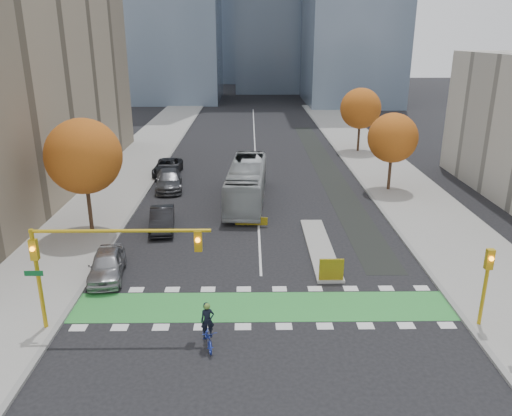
{
  "coord_description": "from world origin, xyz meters",
  "views": [
    {
      "loc": [
        -0.62,
        -21.46,
        13.45
      ],
      "look_at": [
        -0.25,
        8.63,
        3.0
      ],
      "focal_mm": 35.0,
      "sensor_mm": 36.0,
      "label": 1
    }
  ],
  "objects_px": {
    "tree_east_near": "(393,138)",
    "parked_car_d": "(168,167)",
    "tree_east_far": "(361,108)",
    "hazard_board": "(331,269)",
    "bus": "(247,183)",
    "parked_car_c": "(169,180)",
    "parked_car_a": "(107,265)",
    "parked_car_b": "(162,219)",
    "traffic_signal_east": "(487,276)",
    "cyclist": "(208,332)",
    "tree_west": "(84,156)",
    "traffic_signal_west": "(91,253)"
  },
  "relations": [
    {
      "from": "bus",
      "to": "parked_car_d",
      "type": "bearing_deg",
      "value": 135.8
    },
    {
      "from": "bus",
      "to": "traffic_signal_west",
      "type": "bearing_deg",
      "value": -106.28
    },
    {
      "from": "hazard_board",
      "to": "tree_east_near",
      "type": "bearing_deg",
      "value": 65.8
    },
    {
      "from": "hazard_board",
      "to": "parked_car_c",
      "type": "height_order",
      "value": "parked_car_c"
    },
    {
      "from": "tree_east_near",
      "to": "parked_car_d",
      "type": "xyz_separation_m",
      "value": [
        -21.0,
        5.79,
        -4.09
      ]
    },
    {
      "from": "tree_east_near",
      "to": "parked_car_a",
      "type": "height_order",
      "value": "tree_east_near"
    },
    {
      "from": "hazard_board",
      "to": "parked_car_d",
      "type": "distance_m",
      "value": 26.94
    },
    {
      "from": "tree_east_far",
      "to": "parked_car_c",
      "type": "distance_m",
      "value": 25.99
    },
    {
      "from": "hazard_board",
      "to": "tree_east_near",
      "type": "distance_m",
      "value": 19.93
    },
    {
      "from": "hazard_board",
      "to": "parked_car_c",
      "type": "bearing_deg",
      "value": 123.07
    },
    {
      "from": "tree_west",
      "to": "cyclist",
      "type": "relative_size",
      "value": 3.72
    },
    {
      "from": "traffic_signal_east",
      "to": "parked_car_a",
      "type": "xyz_separation_m",
      "value": [
        -19.5,
        5.51,
        -1.93
      ]
    },
    {
      "from": "tree_east_far",
      "to": "bus",
      "type": "xyz_separation_m",
      "value": [
        -13.41,
        -19.14,
        -3.55
      ]
    },
    {
      "from": "traffic_signal_west",
      "to": "parked_car_c",
      "type": "xyz_separation_m",
      "value": [
        -0.18,
        23.31,
        -3.19
      ]
    },
    {
      "from": "bus",
      "to": "parked_car_c",
      "type": "height_order",
      "value": "bus"
    },
    {
      "from": "traffic_signal_west",
      "to": "bus",
      "type": "relative_size",
      "value": 0.7
    },
    {
      "from": "tree_east_near",
      "to": "parked_car_c",
      "type": "relative_size",
      "value": 1.21
    },
    {
      "from": "tree_west",
      "to": "cyclist",
      "type": "xyz_separation_m",
      "value": [
        9.44,
        -13.97,
        -4.88
      ]
    },
    {
      "from": "parked_car_b",
      "to": "parked_car_c",
      "type": "height_order",
      "value": "parked_car_c"
    },
    {
      "from": "cyclist",
      "to": "parked_car_b",
      "type": "height_order",
      "value": "cyclist"
    },
    {
      "from": "parked_car_a",
      "to": "parked_car_d",
      "type": "distance_m",
      "value": 22.79
    },
    {
      "from": "traffic_signal_east",
      "to": "parked_car_a",
      "type": "distance_m",
      "value": 20.35
    },
    {
      "from": "parked_car_c",
      "to": "traffic_signal_east",
      "type": "bearing_deg",
      "value": -59.27
    },
    {
      "from": "hazard_board",
      "to": "bus",
      "type": "height_order",
      "value": "bus"
    },
    {
      "from": "hazard_board",
      "to": "parked_car_a",
      "type": "height_order",
      "value": "parked_car_a"
    },
    {
      "from": "bus",
      "to": "parked_car_c",
      "type": "distance_m",
      "value": 8.25
    },
    {
      "from": "hazard_board",
      "to": "parked_car_d",
      "type": "height_order",
      "value": "parked_car_d"
    },
    {
      "from": "cyclist",
      "to": "parked_car_d",
      "type": "xyz_separation_m",
      "value": [
        -6.44,
        29.77,
        0.04
      ]
    },
    {
      "from": "hazard_board",
      "to": "cyclist",
      "type": "xyz_separation_m",
      "value": [
        -6.56,
        -6.17,
        -0.06
      ]
    },
    {
      "from": "tree_east_far",
      "to": "parked_car_a",
      "type": "distance_m",
      "value": 39.63
    },
    {
      "from": "parked_car_d",
      "to": "bus",
      "type": "bearing_deg",
      "value": -48.42
    },
    {
      "from": "tree_west",
      "to": "parked_car_a",
      "type": "distance_m",
      "value": 9.01
    },
    {
      "from": "tree_west",
      "to": "traffic_signal_east",
      "type": "relative_size",
      "value": 2.01
    },
    {
      "from": "traffic_signal_east",
      "to": "parked_car_d",
      "type": "height_order",
      "value": "traffic_signal_east"
    },
    {
      "from": "hazard_board",
      "to": "parked_car_a",
      "type": "distance_m",
      "value": 13.02
    },
    {
      "from": "cyclist",
      "to": "bus",
      "type": "bearing_deg",
      "value": 71.62
    },
    {
      "from": "traffic_signal_west",
      "to": "parked_car_b",
      "type": "height_order",
      "value": "traffic_signal_west"
    },
    {
      "from": "tree_east_far",
      "to": "parked_car_d",
      "type": "relative_size",
      "value": 1.37
    },
    {
      "from": "traffic_signal_east",
      "to": "cyclist",
      "type": "height_order",
      "value": "traffic_signal_east"
    },
    {
      "from": "tree_west",
      "to": "parked_car_b",
      "type": "distance_m",
      "value": 6.94
    },
    {
      "from": "tree_west",
      "to": "traffic_signal_west",
      "type": "xyz_separation_m",
      "value": [
        4.07,
        -12.51,
        -1.58
      ]
    },
    {
      "from": "tree_east_far",
      "to": "parked_car_b",
      "type": "xyz_separation_m",
      "value": [
        -19.54,
        -25.41,
        -4.45
      ]
    },
    {
      "from": "tree_west",
      "to": "tree_east_far",
      "type": "distance_m",
      "value": 35.73
    },
    {
      "from": "tree_west",
      "to": "bus",
      "type": "bearing_deg",
      "value": 31.74
    },
    {
      "from": "tree_east_far",
      "to": "parked_car_d",
      "type": "distance_m",
      "value": 24.21
    },
    {
      "from": "tree_east_far",
      "to": "parked_car_a",
      "type": "height_order",
      "value": "tree_east_far"
    },
    {
      "from": "parked_car_c",
      "to": "tree_east_far",
      "type": "bearing_deg",
      "value": 28.54
    },
    {
      "from": "hazard_board",
      "to": "parked_car_d",
      "type": "bearing_deg",
      "value": 118.85
    },
    {
      "from": "tree_east_near",
      "to": "traffic_signal_east",
      "type": "height_order",
      "value": "tree_east_near"
    },
    {
      "from": "tree_east_near",
      "to": "parked_car_b",
      "type": "distance_m",
      "value": 21.63
    }
  ]
}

